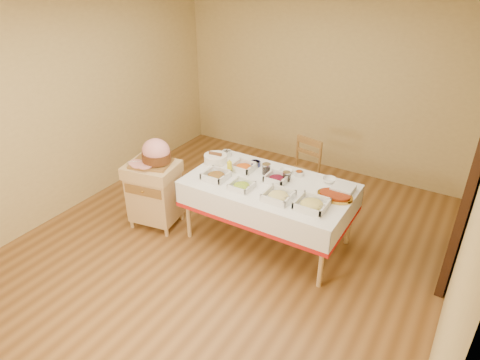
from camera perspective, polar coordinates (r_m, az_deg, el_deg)
name	(u,v)px	position (r m, az deg, el deg)	size (l,w,h in m)	color
room_shell	(231,142)	(4.35, -1.24, 5.11)	(5.00, 5.00, 5.00)	brown
doorway	(475,176)	(4.68, 28.86, 0.52)	(0.09, 1.10, 2.20)	black
dining_table	(269,196)	(4.77, 3.83, -2.14)	(1.82, 1.02, 0.76)	#D9B477
butcher_cart	(154,191)	(5.23, -11.38, -1.41)	(0.65, 0.58, 0.82)	#D9B477
dining_chair	(301,173)	(5.60, 8.18, 0.99)	(0.47, 0.46, 0.90)	olive
ham_on_board	(155,154)	(5.00, -11.22, 3.45)	(0.47, 0.45, 0.31)	olive
serving_dish_a	(216,175)	(4.77, -3.21, 0.61)	(0.27, 0.26, 0.12)	silver
serving_dish_b	(242,186)	(4.57, 0.21, -0.77)	(0.23, 0.23, 0.10)	silver
serving_dish_c	(278,196)	(4.40, 5.12, -2.12)	(0.28, 0.28, 0.11)	silver
serving_dish_d	(312,204)	(4.30, 9.56, -3.20)	(0.30, 0.30, 0.11)	silver
serving_dish_e	(244,167)	(4.95, 0.47, 1.75)	(0.26, 0.24, 0.12)	silver
serving_dish_f	(277,178)	(4.73, 4.91, 0.23)	(0.24, 0.23, 0.11)	silver
small_bowl_left	(227,153)	(5.30, -1.76, 3.61)	(0.13, 0.13, 0.06)	silver
small_bowl_mid	(255,163)	(5.05, 2.04, 2.22)	(0.13, 0.13, 0.05)	navy
small_bowl_right	(299,173)	(4.88, 7.92, 0.90)	(0.10, 0.10, 0.05)	silver
bowl_white_imported	(286,171)	(4.92, 6.15, 1.16)	(0.15, 0.15, 0.04)	silver
bowl_small_imported	(329,180)	(4.80, 11.84, -0.01)	(0.15, 0.15, 0.05)	silver
preserve_jar_left	(266,169)	(4.86, 3.52, 1.41)	(0.10, 0.10, 0.12)	silver
preserve_jar_right	(286,177)	(4.74, 6.21, 0.41)	(0.09, 0.09, 0.11)	silver
mustard_bottle	(229,167)	(4.86, -1.42, 1.75)	(0.06, 0.06, 0.17)	yellow
bread_basket	(216,159)	(5.12, -3.29, 2.87)	(0.27, 0.27, 0.12)	white
plate_stack	(343,189)	(4.64, 13.59, -1.18)	(0.22, 0.22, 0.07)	silver
brass_platter	(335,196)	(4.52, 12.54, -2.06)	(0.38, 0.27, 0.05)	gold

